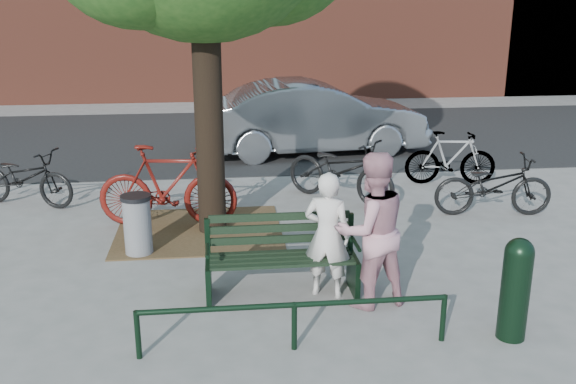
{
  "coord_description": "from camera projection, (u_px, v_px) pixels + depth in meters",
  "views": [
    {
      "loc": [
        -0.68,
        -6.74,
        3.36
      ],
      "look_at": [
        0.18,
        1.0,
        0.94
      ],
      "focal_mm": 40.0,
      "sensor_mm": 36.0,
      "label": 1
    }
  ],
  "objects": [
    {
      "name": "ground",
      "position": [
        282.0,
        294.0,
        7.46
      ],
      "size": [
        90.0,
        90.0,
        0.0
      ],
      "primitive_type": "plane",
      "color": "gray",
      "rests_on": "ground"
    },
    {
      "name": "dirt_pit",
      "position": [
        199.0,
        231.0,
        9.44
      ],
      "size": [
        2.4,
        2.0,
        0.02
      ],
      "primitive_type": "cube",
      "color": "brown",
      "rests_on": "ground"
    },
    {
      "name": "road",
      "position": [
        246.0,
        138.0,
        15.53
      ],
      "size": [
        40.0,
        7.0,
        0.01
      ],
      "primitive_type": "cube",
      "color": "black",
      "rests_on": "ground"
    },
    {
      "name": "park_bench",
      "position": [
        281.0,
        254.0,
        7.39
      ],
      "size": [
        1.74,
        0.54,
        0.97
      ],
      "color": "black",
      "rests_on": "ground"
    },
    {
      "name": "guard_railing",
      "position": [
        294.0,
        312.0,
        6.2
      ],
      "size": [
        3.06,
        0.06,
        0.51
      ],
      "color": "black",
      "rests_on": "ground"
    },
    {
      "name": "person_left",
      "position": [
        327.0,
        235.0,
        7.25
      ],
      "size": [
        0.63,
        0.54,
        1.48
      ],
      "primitive_type": "imported",
      "rotation": [
        0.0,
        0.0,
        2.74
      ],
      "color": "beige",
      "rests_on": "ground"
    },
    {
      "name": "person_right",
      "position": [
        371.0,
        230.0,
        7.0
      ],
      "size": [
        0.99,
        0.86,
        1.76
      ],
      "primitive_type": "imported",
      "rotation": [
        0.0,
        0.0,
        3.39
      ],
      "color": "#BC818E",
      "rests_on": "ground"
    },
    {
      "name": "bollard",
      "position": [
        516.0,
        285.0,
        6.37
      ],
      "size": [
        0.29,
        0.29,
        1.08
      ],
      "color": "black",
      "rests_on": "ground"
    },
    {
      "name": "litter_bin",
      "position": [
        138.0,
        224.0,
        8.51
      ],
      "size": [
        0.4,
        0.4,
        0.82
      ],
      "color": "gray",
      "rests_on": "ground"
    },
    {
      "name": "bicycle_a",
      "position": [
        24.0,
        178.0,
        10.46
      ],
      "size": [
        1.91,
        1.25,
        0.95
      ],
      "primitive_type": "imported",
      "rotation": [
        0.0,
        0.0,
        1.19
      ],
      "color": "black",
      "rests_on": "ground"
    },
    {
      "name": "bicycle_b",
      "position": [
        168.0,
        186.0,
        9.51
      ],
      "size": [
        2.12,
        0.82,
        1.24
      ],
      "primitive_type": "imported",
      "rotation": [
        0.0,
        0.0,
        1.45
      ],
      "color": "#57110C",
      "rests_on": "ground"
    },
    {
      "name": "bicycle_c",
      "position": [
        341.0,
        170.0,
        10.68
      ],
      "size": [
        1.99,
        1.91,
        1.07
      ],
      "primitive_type": "imported",
      "rotation": [
        0.0,
        0.0,
        0.83
      ],
      "color": "black",
      "rests_on": "ground"
    },
    {
      "name": "bicycle_d",
      "position": [
        450.0,
        158.0,
        11.63
      ],
      "size": [
        1.69,
        0.69,
        0.99
      ],
      "primitive_type": "imported",
      "rotation": [
        0.0,
        0.0,
        1.43
      ],
      "color": "gray",
      "rests_on": "ground"
    },
    {
      "name": "bicycle_e",
      "position": [
        493.0,
        186.0,
        10.0
      ],
      "size": [
        1.89,
        0.83,
        0.96
      ],
      "primitive_type": "imported",
      "rotation": [
        0.0,
        0.0,
        1.46
      ],
      "color": "black",
      "rests_on": "ground"
    },
    {
      "name": "parked_car",
      "position": [
        314.0,
        117.0,
        13.83
      ],
      "size": [
        4.92,
        2.11,
        1.58
      ],
      "primitive_type": "imported",
      "rotation": [
        0.0,
        0.0,
        1.67
      ],
      "color": "slate",
      "rests_on": "ground"
    }
  ]
}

